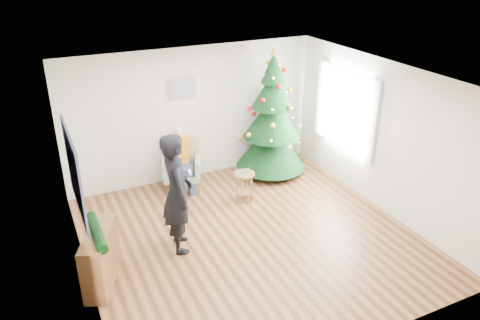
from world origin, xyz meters
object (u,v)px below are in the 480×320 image
standing_man (177,193)px  console (101,258)px  christmas_tree (272,119)px  armchair (182,172)px  stool (244,187)px

standing_man → console: (-1.24, -0.34, -0.54)m
christmas_tree → armchair: (-1.88, 0.08, -0.80)m
christmas_tree → console: christmas_tree is taller
christmas_tree → stool: 1.59m
armchair → stool: bearing=-26.7°
standing_man → console: size_ratio=1.88×
christmas_tree → armchair: size_ratio=2.64×
christmas_tree → stool: size_ratio=4.56×
stool → standing_man: bearing=-150.5°
armchair → console: bearing=-110.4°
console → standing_man: bearing=38.3°
armchair → christmas_tree: bearing=18.8°
christmas_tree → standing_man: (-2.55, -1.72, -0.21)m
stool → armchair: 1.28m
standing_man → stool: bearing=-51.9°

